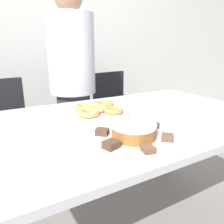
{
  "coord_description": "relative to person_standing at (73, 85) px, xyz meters",
  "views": [
    {
      "loc": [
        -0.55,
        -0.9,
        1.13
      ],
      "look_at": [
        -0.06,
        -0.05,
        0.84
      ],
      "focal_mm": 35.0,
      "sensor_mm": 36.0,
      "label": 1
    }
  ],
  "objects": [
    {
      "name": "donut_2",
      "position": [
        -0.02,
        -0.59,
        -0.03
      ],
      "size": [
        0.12,
        0.12,
        0.03
      ],
      "color": "#D18E4C",
      "rests_on": "plate_donuts"
    },
    {
      "name": "donut_1",
      "position": [
        -0.04,
        -0.73,
        -0.03
      ],
      "size": [
        0.11,
        0.11,
        0.03
      ],
      "color": "#D18E4C",
      "rests_on": "plate_donuts"
    },
    {
      "name": "lamington_2",
      "position": [
        -0.26,
        -1.09,
        -0.03
      ],
      "size": [
        0.06,
        0.06,
        0.03
      ],
      "rotation": [
        0.0,
        0.0,
        3.44
      ],
      "color": "#513828",
      "rests_on": "plate_cake"
    },
    {
      "name": "office_chair_left",
      "position": [
        -0.54,
        0.14,
        -0.41
      ],
      "size": [
        0.48,
        0.48,
        0.89
      ],
      "rotation": [
        0.0,
        0.0,
        0.09
      ],
      "color": "black",
      "rests_on": "ground_plane"
    },
    {
      "name": "lamington_0",
      "position": [
        -0.11,
        -0.93,
        -0.03
      ],
      "size": [
        0.05,
        0.06,
        0.02
      ],
      "rotation": [
        0.0,
        0.0,
        1.34
      ],
      "color": "brown",
      "rests_on": "plate_cake"
    },
    {
      "name": "lamington_1",
      "position": [
        -0.23,
        -0.97,
        -0.03
      ],
      "size": [
        0.07,
        0.07,
        0.02
      ],
      "rotation": [
        0.0,
        0.0,
        2.39
      ],
      "color": "#513828",
      "rests_on": "plate_cake"
    },
    {
      "name": "lamington_5",
      "position": [
        -0.01,
        -1.02,
        -0.03
      ],
      "size": [
        0.06,
        0.06,
        0.03
      ],
      "rotation": [
        0.0,
        0.0,
        6.58
      ],
      "color": "#513828",
      "rests_on": "plate_cake"
    },
    {
      "name": "frosted_cake",
      "position": [
        -0.14,
        -1.06,
        -0.01
      ],
      "size": [
        0.18,
        0.18,
        0.06
      ],
      "color": "#9E662D",
      "rests_on": "plate_cake"
    },
    {
      "name": "donut_4",
      "position": [
        -0.18,
        -0.71,
        -0.03
      ],
      "size": [
        0.12,
        0.12,
        0.03
      ],
      "color": "tan",
      "rests_on": "plate_donuts"
    },
    {
      "name": "office_chair_right",
      "position": [
        0.52,
        0.14,
        -0.41
      ],
      "size": [
        0.51,
        0.51,
        0.89
      ],
      "rotation": [
        0.0,
        0.0,
        0.18
      ],
      "color": "black",
      "rests_on": "ground_plane"
    },
    {
      "name": "donut_0",
      "position": [
        -0.1,
        -0.65,
        -0.03
      ],
      "size": [
        0.11,
        0.11,
        0.03
      ],
      "color": "#E5AD66",
      "rests_on": "plate_donuts"
    },
    {
      "name": "donut_3",
      "position": [
        -0.15,
        -0.59,
        -0.03
      ],
      "size": [
        0.12,
        0.12,
        0.03
      ],
      "color": "tan",
      "rests_on": "plate_donuts"
    },
    {
      "name": "lamington_3",
      "position": [
        -0.17,
        -1.18,
        -0.03
      ],
      "size": [
        0.05,
        0.05,
        0.02
      ],
      "rotation": [
        0.0,
        0.0,
        4.48
      ],
      "color": "brown",
      "rests_on": "plate_cake"
    },
    {
      "name": "plate_donuts",
      "position": [
        -0.1,
        -0.65,
        -0.05
      ],
      "size": [
        0.36,
        0.36,
        0.01
      ],
      "color": "white",
      "rests_on": "table"
    },
    {
      "name": "lamington_4",
      "position": [
        -0.04,
        -1.15,
        -0.03
      ],
      "size": [
        0.06,
        0.06,
        0.03
      ],
      "rotation": [
        0.0,
        0.0,
        5.53
      ],
      "color": "brown",
      "rests_on": "plate_cake"
    },
    {
      "name": "person_standing",
      "position": [
        0.0,
        0.0,
        0.0
      ],
      "size": [
        0.37,
        0.37,
        1.59
      ],
      "color": "#383842",
      "rests_on": "ground_plane"
    },
    {
      "name": "plate_cake",
      "position": [
        -0.14,
        -1.06,
        -0.05
      ],
      "size": [
        0.34,
        0.34,
        0.01
      ],
      "color": "white",
      "rests_on": "table"
    },
    {
      "name": "wall_back",
      "position": [
        -0.06,
        0.76,
        0.47
      ],
      "size": [
        8.0,
        0.05,
        2.6
      ],
      "color": "silver",
      "rests_on": "ground_plane"
    },
    {
      "name": "table",
      "position": [
        -0.06,
        -0.8,
        -0.14
      ],
      "size": [
        1.65,
        0.93,
        0.78
      ],
      "color": "silver",
      "rests_on": "ground_plane"
    }
  ]
}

